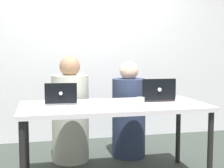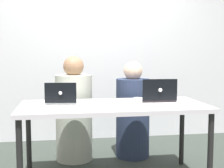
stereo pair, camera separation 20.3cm
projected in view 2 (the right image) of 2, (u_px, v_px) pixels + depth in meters
back_wall at (96, 49)px, 4.33m from camera, size 4.50×0.10×2.50m
desk at (113, 111)px, 2.87m from camera, size 1.70×0.76×0.73m
person_on_left at (74, 114)px, 3.49m from camera, size 0.48×0.48×1.17m
person_on_right at (133, 115)px, 3.60m from camera, size 0.44×0.44×1.10m
laptop_back_right at (158, 96)px, 3.04m from camera, size 0.34×0.27×0.22m
laptop_back_left at (61, 99)px, 2.89m from camera, size 0.31×0.25×0.20m
water_glass_right at (138, 104)px, 2.65m from camera, size 0.08×0.08×0.09m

